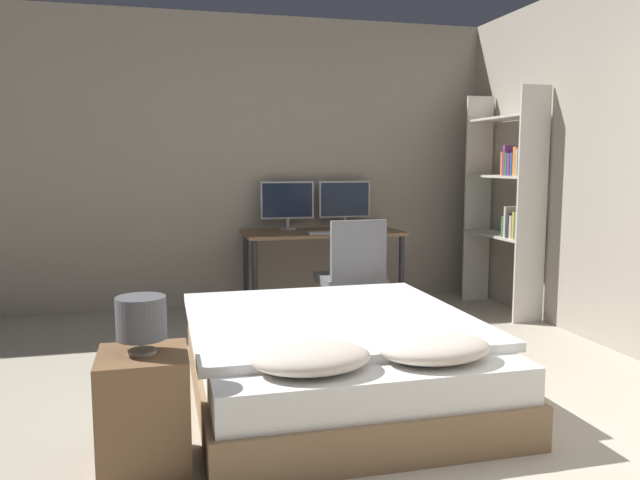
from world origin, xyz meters
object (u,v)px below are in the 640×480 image
Objects in this scene: bed at (334,357)px; bedside_lamp at (141,319)px; nightstand at (145,411)px; monitor_left at (287,202)px; desk at (322,240)px; office_chair at (352,286)px; keyboard at (329,233)px; bookshelf at (509,192)px; monitor_right at (345,201)px; computer_mouse at (359,231)px.

bedside_lamp is at bearing -148.61° from bed.
monitor_left is (1.25, 3.02, 0.72)m from nightstand.
desk is 1.59× the size of office_chair.
office_chair is at bearing 68.67° from bed.
nightstand is 0.42m from bedside_lamp.
keyboard is at bearing 93.46° from office_chair.
monitor_left is 1.25m from office_chair.
bedside_lamp is 0.13× the size of bookshelf.
monitor_right is (1.81, 3.02, 0.72)m from nightstand.
nightstand is 0.36× the size of desk.
keyboard reaches higher than nightstand.
bedside_lamp is 3.28m from monitor_left.
bedside_lamp is 3.14m from computer_mouse.
computer_mouse reaches higher than nightstand.
keyboard is 0.42× the size of office_chair.
nightstand is 0.27× the size of bookshelf.
bed is at bearing -111.33° from office_chair.
nightstand is at bearing -120.93° from monitor_right.
monitor_left reaches higher than desk.
desk is at bearing 90.00° from keyboard.
bed is 2.25m from desk.
bed is at bearing -104.18° from keyboard.
monitor_left is 0.56m from monitor_right.
desk reaches higher than nightstand.
bookshelf reaches higher than keyboard.
nightstand is at bearing -128.35° from office_chair.
bed is at bearing 31.39° from bedside_lamp.
computer_mouse is at bearing -38.85° from monitor_left.
computer_mouse is (1.81, 2.57, 0.48)m from nightstand.
nightstand is at bearing -112.45° from monitor_left.
bookshelf reaches higher than bedside_lamp.
desk is at bearing 92.51° from office_chair.
bed is at bearing -107.87° from monitor_right.
computer_mouse is (1.81, 2.57, 0.06)m from bedside_lamp.
monitor_right reaches higher than office_chair.
office_chair is 0.46× the size of bookshelf.
monitor_left is 0.26× the size of bookshelf.
nightstand is 3.02m from keyboard.
monitor_right is at bearing 59.07° from bedside_lamp.
bed is 2.14m from computer_mouse.
keyboard is at bearing 75.82° from bed.
keyboard is (1.53, 2.57, 0.05)m from bedside_lamp.
monitor_left is at bearing 67.55° from nightstand.
bedside_lamp reaches higher than keyboard.
nightstand is at bearing -144.49° from bookshelf.
bedside_lamp is 3.80m from bookshelf.
computer_mouse is at bearing 54.83° from nightstand.
monitor_left is at bearing 85.03° from bed.
bed is 2.71m from bookshelf.
computer_mouse is 0.74m from office_chair.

